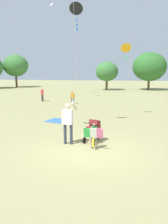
{
  "coord_description": "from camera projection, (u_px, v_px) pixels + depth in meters",
  "views": [
    {
      "loc": [
        1.06,
        -8.58,
        3.22
      ],
      "look_at": [
        -0.36,
        1.44,
        1.3
      ],
      "focal_mm": 35.92,
      "sensor_mm": 36.0,
      "label": 1
    }
  ],
  "objects": [
    {
      "name": "person_adult_flyer",
      "position": [
        68.0,
        120.0,
        9.66
      ],
      "size": [
        0.62,
        0.55,
        1.89
      ],
      "color": "#33384C",
      "rests_on": "ground"
    },
    {
      "name": "kite_green_novelty",
      "position": [
        126.0,
        48.0,
        14.91
      ],
      "size": [
        0.74,
        2.46,
        4.95
      ],
      "color": "#F4A319",
      "rests_on": "ground"
    },
    {
      "name": "picnic_blanket",
      "position": [
        57.0,
        121.0,
        14.34
      ],
      "size": [
        1.52,
        1.56,
        0.02
      ],
      "primitive_type": "cube",
      "rotation": [
        0.0,
        0.0,
        -0.29
      ],
      "color": "#3366B2",
      "rests_on": "ground"
    },
    {
      "name": "person_red_shirt",
      "position": [
        42.0,
        93.0,
        22.96
      ],
      "size": [
        0.35,
        0.33,
        1.37
      ],
      "color": "#232328",
      "rests_on": "ground"
    },
    {
      "name": "stroller",
      "position": [
        94.0,
        129.0,
        10.06
      ],
      "size": [
        0.76,
        1.12,
        1.03
      ],
      "color": "black",
      "rests_on": "ground"
    },
    {
      "name": "ground_plane",
      "position": [
        88.0,
        150.0,
        9.09
      ],
      "size": [
        120.0,
        120.0,
        0.0
      ],
      "primitive_type": "plane",
      "color": "#938E5B"
    },
    {
      "name": "treeline_distant",
      "position": [
        143.0,
        66.0,
        35.96
      ],
      "size": [
        45.68,
        7.5,
        6.43
      ],
      "color": "brown",
      "rests_on": "ground"
    },
    {
      "name": "person_sitting_far",
      "position": [
        72.0,
        96.0,
        21.4
      ],
      "size": [
        0.39,
        0.18,
        1.2
      ],
      "color": "#4C4C51",
      "rests_on": "ground"
    },
    {
      "name": "kite_adult_black",
      "position": [
        76.0,
        10.0,
        11.85
      ],
      "size": [
        0.82,
        3.39,
        6.71
      ],
      "color": "black",
      "rests_on": "ground"
    },
    {
      "name": "child_with_butterfly_kite",
      "position": [
        94.0,
        134.0,
        9.12
      ],
      "size": [
        0.8,
        0.37,
        1.08
      ],
      "color": "#7F705B",
      "rests_on": "ground"
    }
  ]
}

